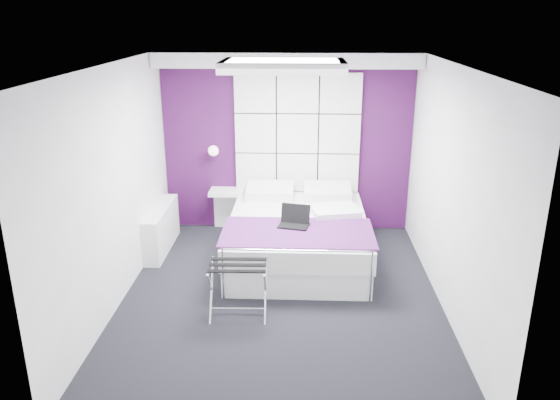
% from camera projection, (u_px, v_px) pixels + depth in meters
% --- Properties ---
extents(floor, '(4.40, 4.40, 0.00)m').
position_uv_depth(floor, '(281.00, 298.00, 6.25)').
color(floor, black).
rests_on(floor, ground).
extents(ceiling, '(4.40, 4.40, 0.00)m').
position_uv_depth(ceiling, '(281.00, 65.00, 5.40)').
color(ceiling, white).
rests_on(ceiling, wall_back).
extents(wall_back, '(3.60, 0.00, 3.60)m').
position_uv_depth(wall_back, '(287.00, 143.00, 7.90)').
color(wall_back, silver).
rests_on(wall_back, floor).
extents(wall_left, '(0.00, 4.40, 4.40)m').
position_uv_depth(wall_left, '(115.00, 188.00, 5.90)').
color(wall_left, silver).
rests_on(wall_left, floor).
extents(wall_right, '(0.00, 4.40, 4.40)m').
position_uv_depth(wall_right, '(451.00, 192.00, 5.75)').
color(wall_right, silver).
rests_on(wall_right, floor).
extents(accent_wall, '(3.58, 0.02, 2.58)m').
position_uv_depth(accent_wall, '(287.00, 143.00, 7.89)').
color(accent_wall, '#370D39').
rests_on(accent_wall, wall_back).
extents(soffit, '(3.58, 0.50, 0.20)m').
position_uv_depth(soffit, '(287.00, 59.00, 7.27)').
color(soffit, white).
rests_on(soffit, wall_back).
extents(headboard, '(1.80, 0.08, 2.30)m').
position_uv_depth(headboard, '(297.00, 153.00, 7.88)').
color(headboard, white).
rests_on(headboard, wall_back).
extents(skylight, '(1.36, 0.86, 0.12)m').
position_uv_depth(skylight, '(283.00, 65.00, 5.98)').
color(skylight, white).
rests_on(skylight, ceiling).
extents(wall_lamp, '(0.15, 0.15, 0.15)m').
position_uv_depth(wall_lamp, '(214.00, 150.00, 7.84)').
color(wall_lamp, white).
rests_on(wall_lamp, wall_back).
extents(radiator, '(0.22, 1.20, 0.60)m').
position_uv_depth(radiator, '(161.00, 229.00, 7.45)').
color(radiator, white).
rests_on(radiator, floor).
extents(bed, '(1.81, 2.19, 0.76)m').
position_uv_depth(bed, '(298.00, 236.00, 7.13)').
color(bed, white).
rests_on(bed, floor).
extents(nightstand, '(0.50, 0.39, 0.06)m').
position_uv_depth(nightstand, '(227.00, 192.00, 7.99)').
color(nightstand, white).
rests_on(nightstand, wall_back).
extents(luggage_rack, '(0.60, 0.44, 0.59)m').
position_uv_depth(luggage_rack, '(238.00, 289.00, 5.82)').
color(luggage_rack, silver).
rests_on(luggage_rack, floor).
extents(laptop, '(0.36, 0.26, 0.26)m').
position_uv_depth(laptop, '(294.00, 220.00, 6.69)').
color(laptop, black).
rests_on(laptop, bed).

